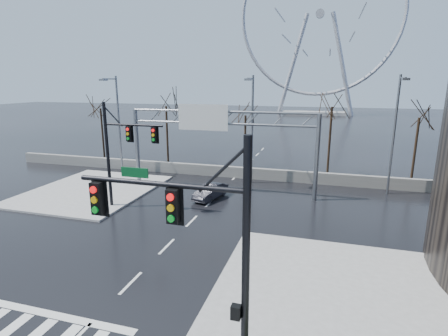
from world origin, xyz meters
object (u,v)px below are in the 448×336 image
at_px(signal_mast_far, 120,146).
at_px(car, 211,191).
at_px(signal_mast_near, 202,237).
at_px(ferris_wheel, 320,21).
at_px(sign_gantry, 216,133).

distance_m(signal_mast_far, car, 8.09).
relative_size(signal_mast_near, ferris_wheel, 0.16).
bearing_deg(ferris_wheel, car, -93.68).
distance_m(signal_mast_near, car, 18.38).
bearing_deg(signal_mast_near, sign_gantry, 106.19).
height_order(signal_mast_near, car, signal_mast_near).
bearing_deg(car, ferris_wheel, 101.28).
xyz_separation_m(sign_gantry, ferris_wheel, (5.38, 80.04, 20.95)).
bearing_deg(sign_gantry, signal_mast_near, -73.81).
height_order(signal_mast_far, ferris_wheel, ferris_wheel).
xyz_separation_m(signal_mast_near, ferris_wheel, (-0.14, 99.04, 21.26)).
xyz_separation_m(signal_mast_far, ferris_wheel, (10.87, 86.04, 21.30)).
height_order(sign_gantry, ferris_wheel, ferris_wheel).
bearing_deg(car, sign_gantry, 108.03).
height_order(signal_mast_far, car, signal_mast_far).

